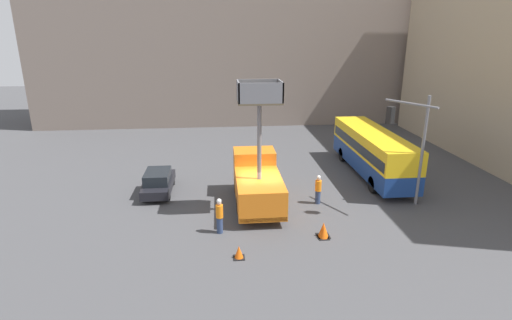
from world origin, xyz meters
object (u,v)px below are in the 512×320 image
road_worker_directing (318,190)px  parked_car_curbside (158,182)px  traffic_cone_near_truck (323,230)px  traffic_cone_far_side (239,252)px  utility_truck (257,180)px  traffic_cone_mid_road (324,233)px  road_worker_near_truck (219,216)px  city_bus (372,150)px  traffic_light_pole (413,136)px

road_worker_directing → parked_car_curbside: 10.22m
traffic_cone_near_truck → traffic_cone_far_side: size_ratio=1.25×
utility_truck → traffic_cone_mid_road: size_ratio=11.94×
utility_truck → road_worker_near_truck: 4.15m
city_bus → traffic_cone_mid_road: city_bus is taller
road_worker_near_truck → traffic_cone_far_side: 2.76m
road_worker_directing → parked_car_curbside: bearing=-80.4°
utility_truck → parked_car_curbside: size_ratio=1.78×
city_bus → traffic_light_pole: bearing=178.6°
traffic_cone_mid_road → utility_truck: bearing=123.4°
traffic_cone_near_truck → road_worker_directing: bearing=80.2°
city_bus → traffic_cone_near_truck: bearing=146.9°
road_worker_directing → traffic_cone_far_side: road_worker_directing is taller
road_worker_directing → traffic_light_pole: bearing=101.0°
city_bus → road_worker_near_truck: (-11.06, -7.94, -0.92)m
city_bus → traffic_light_pole: traffic_light_pole is taller
traffic_cone_mid_road → parked_car_curbside: 11.45m
traffic_cone_mid_road → traffic_cone_far_side: (-4.38, -1.47, -0.01)m
traffic_light_pole → traffic_cone_far_side: size_ratio=10.83×
traffic_cone_near_truck → traffic_cone_far_side: 4.71m
city_bus → road_worker_directing: (-5.10, -4.75, -0.99)m
road_worker_near_truck → traffic_cone_mid_road: road_worker_near_truck is taller
road_worker_near_truck → traffic_cone_mid_road: size_ratio=3.04×
city_bus → road_worker_directing: size_ratio=5.93×
traffic_cone_near_truck → traffic_cone_mid_road: bearing=-98.6°
traffic_cone_mid_road → traffic_light_pole: bearing=28.4°
traffic_light_pole → traffic_cone_far_side: (-10.03, -4.53, -4.15)m
road_worker_near_truck → traffic_cone_near_truck: (5.26, -0.88, -0.61)m
road_worker_directing → traffic_cone_near_truck: road_worker_directing is taller
traffic_light_pole → road_worker_directing: bearing=166.4°
utility_truck → road_worker_near_truck: (-2.28, -3.42, -0.61)m
utility_truck → traffic_cone_near_truck: 5.37m
city_bus → traffic_cone_mid_road: (-5.82, -8.99, -1.60)m
utility_truck → parked_car_curbside: (-6.19, 2.41, -0.83)m
city_bus → road_worker_directing: city_bus is taller
parked_car_curbside → traffic_cone_far_side: bearing=-60.3°
road_worker_near_truck → road_worker_directing: road_worker_near_truck is taller
traffic_cone_near_truck → parked_car_curbside: size_ratio=0.18×
traffic_cone_mid_road → parked_car_curbside: size_ratio=0.15×
road_worker_directing → city_bus: bearing=157.5°
utility_truck → traffic_light_pole: utility_truck is taller
utility_truck → road_worker_directing: utility_truck is taller
road_worker_directing → traffic_cone_mid_road: size_ratio=2.88×
parked_car_curbside → traffic_cone_mid_road: bearing=-37.0°
utility_truck → parked_car_curbside: bearing=158.7°
traffic_light_pole → traffic_cone_far_side: bearing=-155.7°
utility_truck → traffic_cone_near_truck: (2.98, -4.29, -1.22)m
traffic_light_pole → road_worker_directing: 6.17m
traffic_cone_mid_road → parked_car_curbside: parked_car_curbside is taller
traffic_cone_far_side → city_bus: bearing=45.7°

